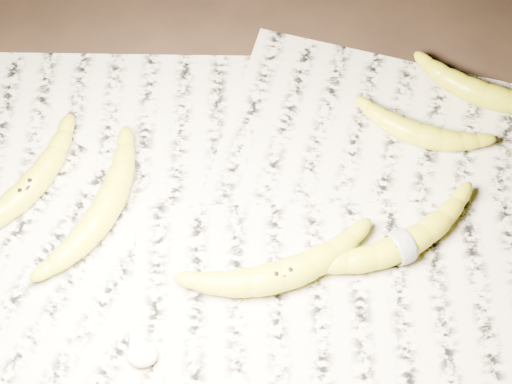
# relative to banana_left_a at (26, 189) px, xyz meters

# --- Properties ---
(ground) EXTENTS (3.00, 3.00, 0.00)m
(ground) POSITION_rel_banana_left_a_xyz_m (0.27, -0.05, -0.03)
(ground) COLOR black
(ground) RESTS_ON ground
(newspaper_patch) EXTENTS (0.90, 0.70, 0.01)m
(newspaper_patch) POSITION_rel_banana_left_a_xyz_m (0.30, -0.09, -0.02)
(newspaper_patch) COLOR #B9B29E
(newspaper_patch) RESTS_ON ground
(banana_left_a) EXTENTS (0.16, 0.20, 0.04)m
(banana_left_a) POSITION_rel_banana_left_a_xyz_m (0.00, 0.00, 0.00)
(banana_left_a) COLOR gold
(banana_left_a) RESTS_ON newspaper_patch
(banana_left_b) EXTENTS (0.13, 0.21, 0.04)m
(banana_left_b) POSITION_rel_banana_left_a_xyz_m (0.10, -0.03, 0.00)
(banana_left_b) COLOR gold
(banana_left_b) RESTS_ON newspaper_patch
(banana_center) EXTENTS (0.22, 0.13, 0.04)m
(banana_center) POSITION_rel_banana_left_a_xyz_m (0.33, -0.11, 0.00)
(banana_center) COLOR gold
(banana_center) RESTS_ON newspaper_patch
(banana_taped) EXTENTS (0.22, 0.15, 0.04)m
(banana_taped) POSITION_rel_banana_left_a_xyz_m (0.47, -0.07, 0.00)
(banana_taped) COLOR gold
(banana_taped) RESTS_ON newspaper_patch
(banana_upper_a) EXTENTS (0.19, 0.12, 0.04)m
(banana_upper_a) POSITION_rel_banana_left_a_xyz_m (0.60, 0.16, 0.00)
(banana_upper_a) COLOR gold
(banana_upper_a) RESTS_ON newspaper_patch
(banana_upper_b) EXTENTS (0.17, 0.10, 0.03)m
(banana_upper_b) POSITION_rel_banana_left_a_xyz_m (0.51, 0.10, -0.00)
(banana_upper_b) COLOR gold
(banana_upper_b) RESTS_ON newspaper_patch
(measuring_tape) EXTENTS (0.02, 0.04, 0.05)m
(measuring_tape) POSITION_rel_banana_left_a_xyz_m (0.47, -0.07, 0.00)
(measuring_tape) COLOR white
(measuring_tape) RESTS_ON newspaper_patch
(flesh_chunk_a) EXTENTS (0.04, 0.03, 0.02)m
(flesh_chunk_a) POSITION_rel_banana_left_a_xyz_m (0.17, -0.21, -0.01)
(flesh_chunk_a) COLOR beige
(flesh_chunk_a) RESTS_ON newspaper_patch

